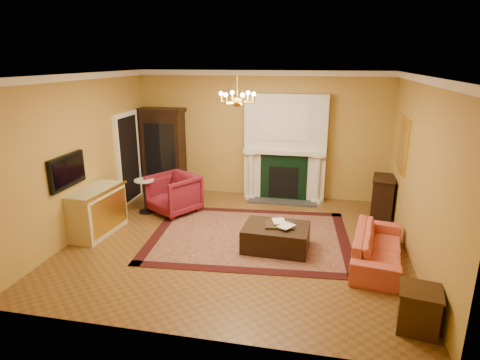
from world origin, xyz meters
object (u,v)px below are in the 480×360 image
(console_table, at_px, (383,197))
(commode, at_px, (96,211))
(china_cabinet, at_px, (164,153))
(end_table, at_px, (419,310))
(pedestal_table, at_px, (145,194))
(wingback_armchair, at_px, (174,192))
(leather_ottoman, at_px, (276,237))
(coral_sofa, at_px, (378,242))

(console_table, bearing_deg, commode, -150.28)
(china_cabinet, bearing_deg, end_table, -38.58)
(end_table, bearing_deg, pedestal_table, 148.67)
(pedestal_table, bearing_deg, commode, -110.98)
(wingback_armchair, height_order, pedestal_table, wingback_armchair)
(pedestal_table, xyz_separation_m, end_table, (4.99, -3.04, -0.17))
(leather_ottoman, bearing_deg, commode, -177.31)
(commode, height_order, console_table, commode)
(wingback_armchair, distance_m, commode, 1.70)
(commode, bearing_deg, end_table, -14.33)
(wingback_armchair, bearing_deg, commode, -96.49)
(wingback_armchair, distance_m, pedestal_table, 0.62)
(console_table, distance_m, leather_ottoman, 2.92)
(pedestal_table, xyz_separation_m, leather_ottoman, (3.01, -1.19, -0.21))
(end_table, xyz_separation_m, leather_ottoman, (-1.99, 1.85, -0.04))
(commode, xyz_separation_m, end_table, (5.45, -1.85, -0.18))
(pedestal_table, relative_size, leather_ottoman, 0.67)
(coral_sofa, relative_size, leather_ottoman, 1.67)
(china_cabinet, bearing_deg, pedestal_table, -82.24)
(china_cabinet, bearing_deg, leather_ottoman, -37.59)
(console_table, height_order, leather_ottoman, console_table)
(leather_ottoman, bearing_deg, pedestal_table, 161.06)
(china_cabinet, bearing_deg, coral_sofa, -27.49)
(console_table, bearing_deg, china_cabinet, -177.49)
(coral_sofa, distance_m, end_table, 1.72)
(wingback_armchair, xyz_separation_m, end_table, (4.39, -3.18, -0.20))
(china_cabinet, distance_m, end_table, 6.87)
(china_cabinet, bearing_deg, commode, -94.20)
(pedestal_table, relative_size, console_table, 0.92)
(coral_sofa, bearing_deg, commode, 97.05)
(coral_sofa, bearing_deg, pedestal_table, 82.80)
(commode, distance_m, leather_ottoman, 3.47)
(china_cabinet, bearing_deg, wingback_armchair, -58.41)
(end_table, distance_m, console_table, 3.92)
(pedestal_table, xyz_separation_m, console_table, (5.05, 0.88, -0.03))
(coral_sofa, bearing_deg, china_cabinet, 68.46)
(china_cabinet, height_order, commode, china_cabinet)
(china_cabinet, distance_m, pedestal_table, 1.59)
(china_cabinet, distance_m, leather_ottoman, 4.19)
(pedestal_table, height_order, console_table, console_table)
(china_cabinet, xyz_separation_m, commode, (-0.33, -2.67, -0.56))
(pedestal_table, relative_size, end_table, 1.41)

